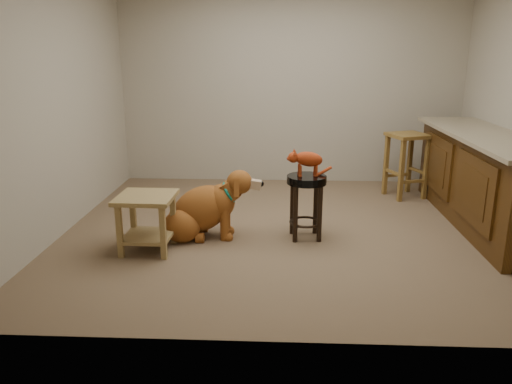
# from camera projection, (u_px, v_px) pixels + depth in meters

# --- Properties ---
(floor) EXTENTS (4.50, 4.00, 0.01)m
(floor) POSITION_uv_depth(u_px,v_px,m) (293.00, 230.00, 4.99)
(floor) COLOR brown
(floor) RESTS_ON ground
(room_shell) EXTENTS (4.54, 4.04, 2.62)m
(room_shell) POSITION_uv_depth(u_px,v_px,m) (296.00, 57.00, 4.53)
(room_shell) COLOR #A59A85
(room_shell) RESTS_ON ground
(cabinet_run) EXTENTS (0.70, 2.56, 0.94)m
(cabinet_run) POSITION_uv_depth(u_px,v_px,m) (484.00, 182.00, 5.07)
(cabinet_run) COLOR #4B2C0D
(cabinet_run) RESTS_ON ground
(padded_stool) EXTENTS (0.37, 0.37, 0.61)m
(padded_stool) POSITION_uv_depth(u_px,v_px,m) (306.00, 194.00, 4.68)
(padded_stool) COLOR black
(padded_stool) RESTS_ON ground
(wood_stool) EXTENTS (0.54, 0.54, 0.78)m
(wood_stool) POSITION_uv_depth(u_px,v_px,m) (406.00, 164.00, 6.04)
(wood_stool) COLOR brown
(wood_stool) RESTS_ON ground
(side_table) EXTENTS (0.51, 0.51, 0.51)m
(side_table) POSITION_uv_depth(u_px,v_px,m) (147.00, 214.00, 4.41)
(side_table) COLOR olive
(side_table) RESTS_ON ground
(golden_retriever) EXTENTS (1.12, 0.55, 0.71)m
(golden_retriever) POSITION_uv_depth(u_px,v_px,m) (202.00, 210.00, 4.75)
(golden_retriever) COLOR brown
(golden_retriever) RESTS_ON ground
(tabby_kitten) EXTENTS (0.44, 0.20, 0.28)m
(tabby_kitten) POSITION_uv_depth(u_px,v_px,m) (306.00, 160.00, 4.60)
(tabby_kitten) COLOR maroon
(tabby_kitten) RESTS_ON padded_stool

